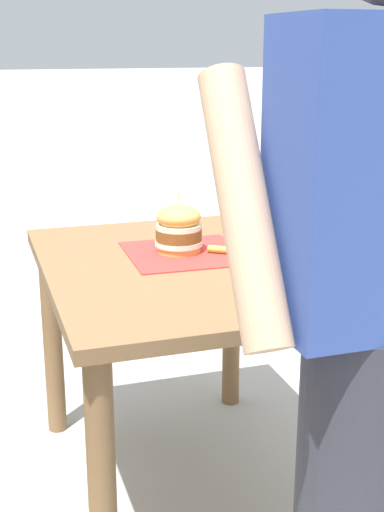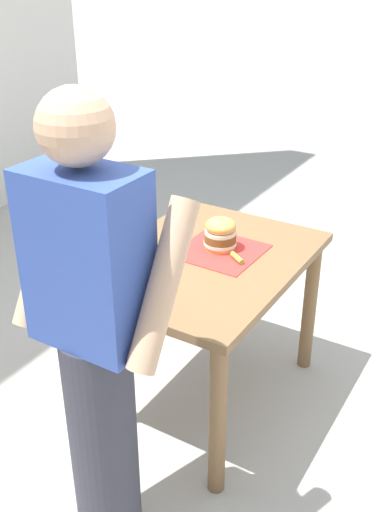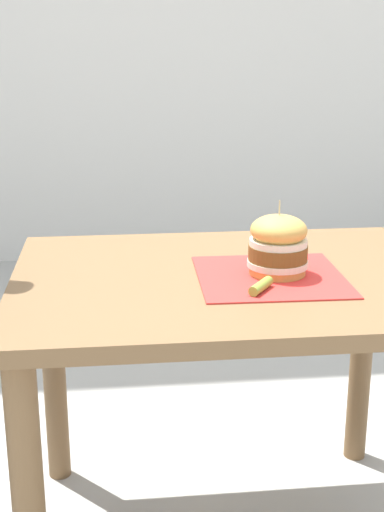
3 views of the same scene
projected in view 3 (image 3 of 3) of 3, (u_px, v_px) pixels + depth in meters
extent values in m
cube|color=brown|center=(232.00, 281.00, 1.79)|extent=(0.82, 1.09, 0.04)
cylinder|color=brown|center=(361.00, 355.00, 2.29)|extent=(0.07, 0.07, 0.73)
cylinder|color=brown|center=(54.00, 370.00, 2.18)|extent=(0.07, 0.07, 0.73)
cube|color=red|center=(270.00, 276.00, 1.76)|extent=(0.36, 0.36, 0.00)
cylinder|color=gold|center=(277.00, 270.00, 1.77)|extent=(0.14, 0.14, 0.02)
cylinder|color=silver|center=(278.00, 263.00, 1.76)|extent=(0.15, 0.15, 0.02)
cylinder|color=brown|center=(278.00, 253.00, 1.76)|extent=(0.15, 0.15, 0.04)
cylinder|color=silver|center=(278.00, 242.00, 1.75)|extent=(0.14, 0.14, 0.02)
ellipsoid|color=gold|center=(279.00, 230.00, 1.74)|extent=(0.14, 0.14, 0.08)
cylinder|color=#D1B77F|center=(279.00, 211.00, 1.73)|extent=(0.00, 0.00, 0.05)
cylinder|color=#8EA83D|center=(261.00, 286.00, 1.64)|extent=(0.09, 0.07, 0.02)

